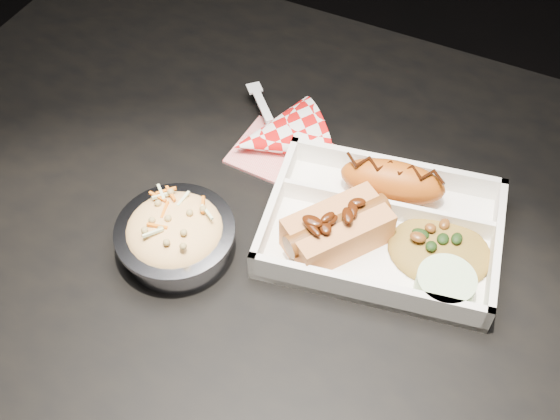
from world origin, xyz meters
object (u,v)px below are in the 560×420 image
(foil_coleslaw_cup, at_px, (175,235))
(fried_pastry, at_px, (392,181))
(napkin_fork, at_px, (276,138))
(food_tray, at_px, (381,231))
(hotdog, at_px, (337,228))
(dining_table, at_px, (333,300))

(foil_coleslaw_cup, bearing_deg, fried_pastry, 42.98)
(foil_coleslaw_cup, xyz_separation_m, napkin_fork, (0.03, 0.19, -0.01))
(food_tray, xyz_separation_m, hotdog, (-0.04, -0.03, 0.02))
(fried_pastry, distance_m, napkin_fork, 0.16)
(fried_pastry, relative_size, napkin_fork, 0.79)
(foil_coleslaw_cup, bearing_deg, hotdog, 27.86)
(dining_table, relative_size, foil_coleslaw_cup, 9.37)
(foil_coleslaw_cup, bearing_deg, napkin_fork, 81.74)
(dining_table, bearing_deg, foil_coleslaw_cup, -156.38)
(fried_pastry, height_order, napkin_fork, napkin_fork)
(hotdog, relative_size, napkin_fork, 0.82)
(fried_pastry, distance_m, hotdog, 0.09)
(food_tray, bearing_deg, foil_coleslaw_cup, -159.47)
(dining_table, bearing_deg, napkin_fork, 138.34)
(napkin_fork, bearing_deg, food_tray, 21.72)
(napkin_fork, bearing_deg, hotdog, 4.96)
(hotdog, distance_m, foil_coleslaw_cup, 0.17)
(food_tray, height_order, hotdog, hotdog)
(hotdog, bearing_deg, foil_coleslaw_cup, 152.80)
(food_tray, relative_size, foil_coleslaw_cup, 2.17)
(dining_table, relative_size, food_tray, 4.31)
(napkin_fork, bearing_deg, foil_coleslaw_cup, -52.74)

